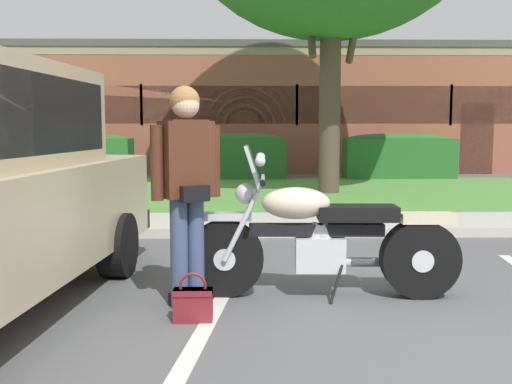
% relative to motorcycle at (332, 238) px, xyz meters
% --- Properties ---
extents(ground_plane, '(140.00, 140.00, 0.00)m').
position_rel_motorcycle_xyz_m(ground_plane, '(0.20, -0.85, -0.49)').
color(ground_plane, '#565659').
extents(curb_strip, '(60.00, 0.20, 0.12)m').
position_rel_motorcycle_xyz_m(curb_strip, '(0.20, 2.69, -0.43)').
color(curb_strip, '#B7B2A8').
rests_on(curb_strip, ground).
extents(concrete_walk, '(60.00, 1.50, 0.08)m').
position_rel_motorcycle_xyz_m(concrete_walk, '(0.20, 3.54, -0.45)').
color(concrete_walk, '#B7B2A8').
rests_on(concrete_walk, ground).
extents(grass_lawn, '(60.00, 6.52, 0.06)m').
position_rel_motorcycle_xyz_m(grass_lawn, '(0.20, 7.55, -0.46)').
color(grass_lawn, '#518E3D').
rests_on(grass_lawn, ground).
extents(stall_stripe_0, '(0.65, 4.38, 0.01)m').
position_rel_motorcycle_xyz_m(stall_stripe_0, '(-0.98, -0.65, -0.49)').
color(stall_stripe_0, silver).
rests_on(stall_stripe_0, ground).
extents(motorcycle, '(2.24, 0.82, 1.26)m').
position_rel_motorcycle_xyz_m(motorcycle, '(0.00, 0.00, 0.00)').
color(motorcycle, black).
rests_on(motorcycle, ground).
extents(rider_person, '(0.51, 0.40, 1.70)m').
position_rel_motorcycle_xyz_m(rider_person, '(-1.16, -0.24, 0.50)').
color(rider_person, black).
rests_on(rider_person, ground).
extents(handbag, '(0.28, 0.13, 0.36)m').
position_rel_motorcycle_xyz_m(handbag, '(-1.09, -0.61, -0.34)').
color(handbag, maroon).
rests_on(handbag, ground).
extents(hedge_left, '(3.02, 0.90, 1.24)m').
position_rel_motorcycle_xyz_m(hedge_left, '(-5.22, 10.86, 0.16)').
color(hedge_left, '#286028').
rests_on(hedge_left, ground).
extents(hedge_center_left, '(2.55, 0.90, 1.24)m').
position_rel_motorcycle_xyz_m(hedge_center_left, '(-0.93, 10.86, 0.16)').
color(hedge_center_left, '#286028').
rests_on(hedge_center_left, ground).
extents(hedge_center_right, '(2.89, 0.90, 1.24)m').
position_rel_motorcycle_xyz_m(hedge_center_right, '(3.37, 10.86, 0.16)').
color(hedge_center_right, '#286028').
rests_on(hedge_center_right, ground).
extents(brick_building, '(27.06, 9.79, 3.93)m').
position_rel_motorcycle_xyz_m(brick_building, '(0.82, 17.55, 1.48)').
color(brick_building, '#93513D').
rests_on(brick_building, ground).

